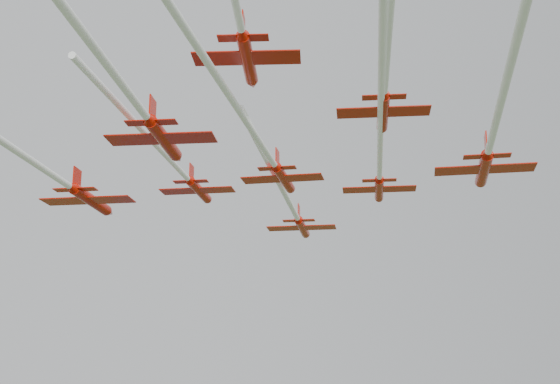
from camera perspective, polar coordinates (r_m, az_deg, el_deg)
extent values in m
cylinder|color=red|center=(105.81, 1.64, -2.60)|extent=(4.04, 8.74, 1.15)
cone|color=red|center=(111.03, 1.95, -3.20)|extent=(1.71, 2.15, 1.15)
cone|color=red|center=(100.91, 1.32, -1.98)|extent=(1.40, 1.53, 1.04)
ellipsoid|color=black|center=(107.93, 1.76, -2.62)|extent=(0.74, 1.08, 0.33)
cube|color=red|center=(104.95, 1.59, -2.64)|extent=(9.56, 5.62, 0.10)
cube|color=red|center=(101.87, 1.38, -2.11)|extent=(4.35, 2.57, 0.08)
cube|color=red|center=(102.34, 1.39, -1.51)|extent=(0.73, 1.80, 2.09)
cylinder|color=white|center=(81.59, -0.33, 1.19)|extent=(13.65, 37.08, 0.63)
cylinder|color=red|center=(94.10, -5.94, 0.12)|extent=(3.92, 8.37, 1.10)
cone|color=red|center=(98.93, -5.21, -0.66)|extent=(1.65, 2.07, 1.10)
cone|color=red|center=(89.59, -6.69, 0.93)|extent=(1.35, 1.47, 1.00)
ellipsoid|color=black|center=(96.08, -5.64, 0.04)|extent=(0.72, 1.04, 0.32)
cube|color=red|center=(93.29, -6.06, 0.10)|extent=(9.16, 5.44, 0.10)
cube|color=red|center=(90.47, -6.54, 0.76)|extent=(4.17, 2.49, 0.08)
cube|color=red|center=(90.96, -6.49, 1.40)|extent=(0.71, 1.73, 2.00)
cylinder|color=white|center=(74.12, -10.05, 4.49)|extent=(11.71, 31.08, 0.60)
cylinder|color=red|center=(92.11, 7.26, 0.21)|extent=(3.56, 8.09, 1.06)
cone|color=red|center=(96.90, 7.25, -0.56)|extent=(1.55, 1.97, 1.06)
cone|color=red|center=(87.62, 7.28, 1.01)|extent=(1.27, 1.40, 0.96)
ellipsoid|color=black|center=(94.07, 7.25, 0.13)|extent=(0.67, 0.99, 0.31)
cube|color=red|center=(91.31, 7.27, 0.19)|extent=(8.82, 5.02, 0.10)
cube|color=red|center=(88.50, 7.28, 0.85)|extent=(4.01, 2.30, 0.08)
cube|color=red|center=(88.98, 7.25, 1.47)|extent=(0.63, 1.67, 1.92)
cylinder|color=white|center=(64.33, 7.41, 7.06)|extent=(15.60, 45.92, 0.58)
cylinder|color=red|center=(86.53, -13.65, -0.58)|extent=(4.32, 9.29, 1.22)
cone|color=red|center=(91.69, -12.36, -1.47)|extent=(1.82, 2.29, 1.22)
cone|color=red|center=(81.74, -15.02, 0.37)|extent=(1.49, 1.63, 1.11)
ellipsoid|color=black|center=(88.63, -13.12, -0.66)|extent=(0.79, 1.15, 0.35)
cube|color=red|center=(85.67, -13.88, -0.61)|extent=(10.16, 5.99, 0.11)
cube|color=red|center=(82.67, -14.74, 0.17)|extent=(4.63, 2.74, 0.09)
cube|color=red|center=(83.19, -14.63, 0.94)|extent=(0.77, 1.92, 2.22)
cylinder|color=red|center=(80.06, 0.27, 1.00)|extent=(3.97, 7.80, 1.03)
cone|color=red|center=(84.65, 0.86, 0.10)|extent=(1.60, 1.96, 1.03)
cone|color=red|center=(75.76, -0.34, 1.94)|extent=(1.30, 1.40, 0.94)
ellipsoid|color=black|center=(81.94, 0.51, 0.89)|extent=(0.70, 0.98, 0.30)
cube|color=red|center=(79.28, 0.18, 0.98)|extent=(8.59, 5.38, 0.09)
cube|color=red|center=(76.60, -0.22, 1.75)|extent=(3.91, 2.46, 0.08)
cube|color=red|center=(77.08, -0.19, 2.45)|extent=(0.72, 1.60, 1.88)
cylinder|color=white|center=(50.01, -6.65, 11.37)|extent=(21.55, 52.00, 0.56)
cylinder|color=red|center=(80.25, 14.68, 1.62)|extent=(4.58, 9.14, 1.21)
cone|color=red|center=(85.69, 14.41, 0.54)|extent=(1.86, 2.29, 1.21)
cone|color=red|center=(75.16, 14.96, 2.78)|extent=(1.51, 1.63, 1.10)
ellipsoid|color=black|center=(82.48, 14.55, 1.48)|extent=(0.82, 1.14, 0.35)
cube|color=red|center=(79.33, 14.74, 1.61)|extent=(10.06, 6.24, 0.11)
cube|color=red|center=(76.16, 14.90, 2.54)|extent=(4.58, 2.86, 0.09)
cube|color=red|center=(76.73, 14.83, 3.35)|extent=(0.83, 1.88, 2.20)
cylinder|color=red|center=(69.73, -8.50, 3.85)|extent=(3.88, 9.12, 1.19)
cone|color=red|center=(74.85, -7.47, 2.47)|extent=(1.72, 2.21, 1.19)
cone|color=red|center=(64.96, -9.63, 5.34)|extent=(1.42, 1.56, 1.08)
ellipsoid|color=black|center=(71.85, -8.07, 3.62)|extent=(0.74, 1.12, 0.35)
cube|color=red|center=(68.85, -8.69, 3.87)|extent=(9.92, 5.52, 0.11)
cube|color=red|center=(65.89, -9.40, 5.03)|extent=(4.51, 2.53, 0.09)
cube|color=red|center=(66.50, -9.30, 5.93)|extent=(0.68, 1.89, 2.16)
cylinder|color=red|center=(68.82, 7.55, 5.79)|extent=(3.27, 7.70, 1.00)
cone|color=red|center=(73.23, 7.45, 4.47)|extent=(1.45, 1.87, 1.00)
cone|color=red|center=(64.71, 7.64, 7.18)|extent=(1.20, 1.32, 0.91)
ellipsoid|color=black|center=(70.66, 7.50, 5.53)|extent=(0.62, 0.94, 0.29)
cube|color=red|center=(68.06, 7.57, 5.83)|extent=(8.37, 4.66, 0.09)
cube|color=red|center=(65.51, 7.62, 6.90)|extent=(3.81, 2.13, 0.07)
cube|color=red|center=(66.06, 7.59, 7.64)|extent=(0.58, 1.59, 1.82)
cylinder|color=red|center=(58.90, -2.39, 9.67)|extent=(2.86, 7.68, 0.99)
cone|color=red|center=(63.13, -2.01, 7.90)|extent=(1.36, 1.82, 0.99)
cone|color=red|center=(54.98, -2.80, 11.59)|extent=(1.14, 1.27, 0.90)
ellipsoid|color=black|center=(60.69, -2.23, 9.27)|extent=(0.58, 0.92, 0.29)
cube|color=red|center=(58.15, -2.45, 9.77)|extent=(8.28, 4.24, 0.09)
cube|color=red|center=(55.74, -2.72, 11.19)|extent=(3.77, 1.94, 0.07)
cube|color=red|center=(56.35, -2.69, 12.01)|extent=(0.49, 1.60, 1.81)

